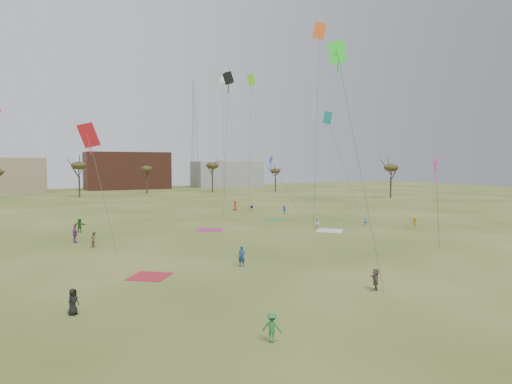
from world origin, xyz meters
name	(u,v)px	position (x,y,z in m)	size (l,w,h in m)	color
ground	(319,267)	(0.00, 0.00, 0.00)	(260.00, 260.00, 0.00)	#41531A
flyer_near_center	(272,327)	(-10.74, -11.79, 0.73)	(0.94, 0.54, 1.46)	#297D3D
flyer_near_right	(242,256)	(-5.74, 2.93, 0.85)	(0.62, 0.41, 1.71)	navy
spectator_fore_b	(94,239)	(-15.80, 17.27, 0.79)	(0.77, 0.60, 1.58)	#8D7259
spectator_fore_c	(376,279)	(-0.37, -7.22, 0.75)	(1.38, 0.44, 1.49)	brown
flyer_mid_a	(73,302)	(-19.08, -3.47, 0.75)	(0.74, 0.48, 1.51)	black
flyer_mid_b	(415,222)	(23.21, 12.31, 0.85)	(1.10, 0.63, 1.70)	gold
flyer_mid_c	(365,220)	(19.26, 17.31, 0.79)	(0.57, 0.38, 1.57)	#7391C0
spectator_mid_d	(75,234)	(-17.39, 20.69, 0.99)	(1.16, 0.48, 1.98)	purple
spectator_mid_e	(317,223)	(11.69, 17.72, 0.71)	(0.69, 0.54, 1.42)	silver
flyer_far_a	(80,225)	(-16.39, 28.23, 0.87)	(1.62, 0.52, 1.75)	#367627
flyer_far_b	(235,205)	(10.85, 42.87, 0.91)	(0.89, 0.58, 1.82)	#C24621
flyer_far_c	(284,210)	(16.25, 34.57, 0.69)	(0.90, 0.52, 1.39)	navy
blanket_red	(150,277)	(-13.33, 3.06, 0.00)	(2.78, 2.78, 0.03)	#B52432
blanket_cream	(330,231)	(12.22, 15.71, 0.00)	(3.18, 3.18, 0.03)	silver
blanket_plum	(210,230)	(-1.31, 22.85, 0.00)	(3.25, 3.25, 0.03)	#AB3469
blanket_olive	(275,220)	(10.79, 27.77, 0.00)	(2.70, 2.70, 0.03)	green
camp_chair_right	(251,209)	(13.35, 41.39, 0.26)	(0.74, 0.73, 0.87)	#121633
kites_aloft	(234,94)	(5.10, 29.71, 18.65)	(54.57, 62.20, 24.09)	red
tree_line	(123,169)	(-2.85, 79.12, 7.09)	(117.44, 49.32, 8.91)	#3A2B1E
building_brick	(127,171)	(5.00, 120.00, 6.00)	(26.00, 16.00, 12.00)	brown
building_grey	(227,174)	(40.00, 118.00, 4.50)	(24.00, 12.00, 9.00)	gray
radio_tower	(194,133)	(30.00, 125.00, 19.21)	(1.51, 1.72, 41.00)	#9EA3A8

